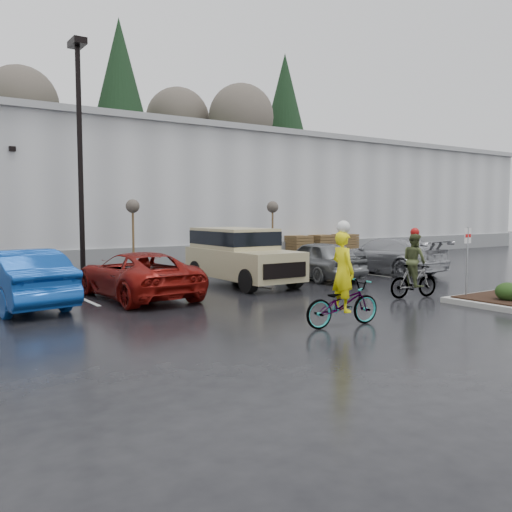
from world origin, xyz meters
TOP-DOWN VIEW (x-y plane):
  - ground at (0.00, 0.00)m, footprint 120.00×120.00m
  - warehouse at (0.00, 21.99)m, footprint 60.50×15.50m
  - wooded_ridge at (0.00, 45.00)m, footprint 80.00×25.00m
  - lamppost at (-4.00, 12.00)m, footprint 0.50×1.00m
  - sapling_mid at (-1.50, 13.00)m, footprint 0.60×0.60m
  - sapling_east at (6.00, 13.00)m, footprint 0.60×0.60m
  - pallet_stack_a at (8.50, 14.00)m, footprint 1.20×1.20m
  - pallet_stack_b at (10.20, 14.00)m, footprint 1.20×1.20m
  - pallet_stack_c at (12.00, 14.00)m, footprint 1.20×1.20m
  - shrub_a at (4.00, -1.00)m, footprint 0.70×0.70m
  - fire_lane_sign at (3.80, 0.20)m, footprint 0.30×0.05m
  - car_blue at (-7.46, 6.58)m, footprint 2.37×5.13m
  - car_red at (-4.03, 6.30)m, footprint 2.52×5.21m
  - suv_tan at (0.29, 6.99)m, footprint 2.20×5.10m
  - car_grey at (3.69, 6.78)m, footprint 2.24×4.64m
  - car_far_silver at (7.37, 6.57)m, footprint 2.56×5.52m
  - cyclist_hivis at (-1.70, -0.33)m, footprint 2.08×0.89m
  - cyclist_olive at (3.02, 1.50)m, footprint 1.73×0.87m

SIDE VIEW (x-z plane):
  - ground at x=0.00m, z-range 0.00..0.00m
  - shrub_a at x=4.00m, z-range 0.15..0.67m
  - pallet_stack_a at x=8.50m, z-range 0.00..1.35m
  - pallet_stack_b at x=10.20m, z-range 0.00..1.35m
  - pallet_stack_c at x=12.00m, z-range 0.00..1.35m
  - car_red at x=-4.03m, z-range 0.00..1.43m
  - cyclist_hivis at x=-1.70m, z-range -0.47..1.98m
  - car_grey at x=3.69m, z-range 0.00..1.53m
  - car_far_silver at x=7.37m, z-range 0.00..1.56m
  - cyclist_olive at x=3.02m, z-range -0.28..1.88m
  - car_blue at x=-7.46m, z-range 0.00..1.63m
  - suv_tan at x=0.29m, z-range 0.00..2.06m
  - fire_lane_sign at x=3.80m, z-range 0.31..2.51m
  - sapling_mid at x=-1.50m, z-range 1.13..4.33m
  - sapling_east at x=6.00m, z-range 1.13..4.33m
  - wooded_ridge at x=0.00m, z-range 0.00..6.00m
  - warehouse at x=0.00m, z-range 0.05..7.25m
  - lamppost at x=-4.00m, z-range 1.07..10.30m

